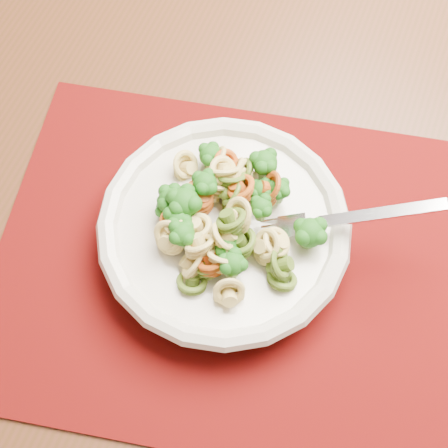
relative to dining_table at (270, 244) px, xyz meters
The scene contains 5 objects.
dining_table is the anchor object (origin of this frame).
placemat 0.12m from the dining_table, 89.69° to the right, with size 0.46×0.35×0.00m, color #4F0B03.
pasta_bowl 0.14m from the dining_table, 108.06° to the right, with size 0.24×0.24×0.05m.
pasta_broccoli_heap 0.16m from the dining_table, 108.06° to the right, with size 0.20×0.20×0.06m, color tan, non-canonical shape.
fork 0.15m from the dining_table, 42.20° to the right, with size 0.19×0.02×0.01m, color silver, non-canonical shape.
Camera 1 is at (0.24, -1.06, 1.34)m, focal length 50.00 mm.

